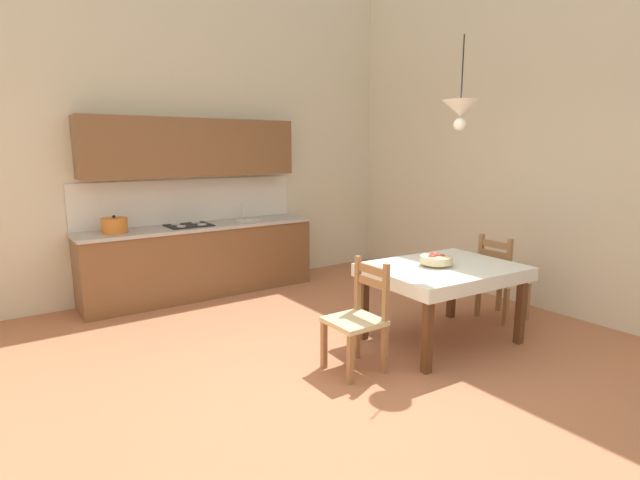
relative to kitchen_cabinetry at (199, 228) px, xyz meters
The scene contains 9 objects.
ground_plane 3.02m from the kitchen_cabinetry, 90.68° to the right, with size 6.69×6.90×0.10m, color #B7704C.
wall_back 1.29m from the kitchen_cabinetry, 95.84° to the left, with size 6.69×0.12×4.20m, color beige.
wall_right 4.39m from the kitchen_cabinetry, 43.15° to the right, with size 0.12×6.90×4.20m, color beige.
kitchen_cabinetry is the anchor object (origin of this frame).
dining_table 3.13m from the kitchen_cabinetry, 65.41° to the right, with size 1.44×1.14×0.75m.
dining_chair_tv_side 2.89m from the kitchen_cabinetry, 84.86° to the right, with size 0.42×0.42×0.93m.
dining_chair_window_side 3.64m from the kitchen_cabinetry, 50.15° to the right, with size 0.44×0.44×0.93m.
fruit_bowl 3.06m from the kitchen_cabinetry, 66.36° to the right, with size 0.30×0.30×0.12m.
pendant_lamp 3.48m from the kitchen_cabinetry, 66.12° to the right, with size 0.32×0.32×0.80m.
Camera 1 is at (-2.20, -2.97, 1.85)m, focal length 27.50 mm.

